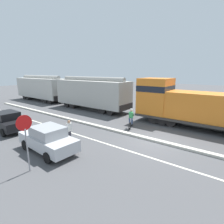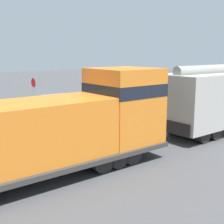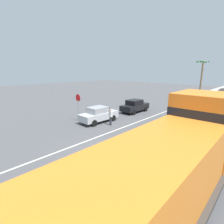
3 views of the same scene
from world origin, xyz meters
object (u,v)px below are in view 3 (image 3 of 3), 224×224
locomotive (174,163)px  stop_sign (78,102)px  parked_car_silver (99,114)px  palm_tree_near (202,71)px  pedestrian_by_cars (111,117)px  parked_car_black (135,106)px  cyclist (148,135)px

locomotive → stop_sign: size_ratio=4.03×
parked_car_silver → palm_tree_near: 28.79m
palm_tree_near → pedestrian_by_cars: 28.73m
stop_sign → palm_tree_near: 29.95m
parked_car_black → pedestrian_by_cars: 6.35m
locomotive → pedestrian_by_cars: size_ratio=7.17×
locomotive → palm_tree_near: size_ratio=1.57×
locomotive → palm_tree_near: (-9.10, 34.28, 3.28)m
palm_tree_near → pedestrian_by_cars: bearing=-89.6°
parked_car_silver → stop_sign: bearing=-147.8°
parked_car_black → palm_tree_near: 22.68m
palm_tree_near → pedestrian_by_cars: (0.22, -28.42, -4.23)m
cyclist → pedestrian_by_cars: (-5.26, 1.75, 0.03)m
parked_car_black → cyclist: (6.75, -7.93, 0.00)m
parked_car_silver → cyclist: cyclist is taller
locomotive → parked_car_black: 15.92m
parked_car_silver → pedestrian_by_cars: 1.68m
pedestrian_by_cars → cyclist: bearing=-18.4°
parked_car_black → palm_tree_near: palm_tree_near is taller
cyclist → stop_sign: (-8.80, 0.56, 1.21)m
stop_sign → parked_car_silver: bearing=32.2°
locomotive → pedestrian_by_cars: (-8.88, 5.87, -0.95)m
cyclist → stop_sign: 8.90m
cyclist → pedestrian_by_cars: bearing=161.6°
parked_car_black → cyclist: 10.41m
cyclist → palm_tree_near: 30.95m
parked_car_black → parked_car_silver: bearing=-91.9°
cyclist → palm_tree_near: bearing=100.3°
palm_tree_near → cyclist: bearing=-79.7°
locomotive → parked_car_black: locomotive is taller
locomotive → parked_car_black: (-10.36, 12.04, -0.98)m
locomotive → pedestrian_by_cars: bearing=146.6°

